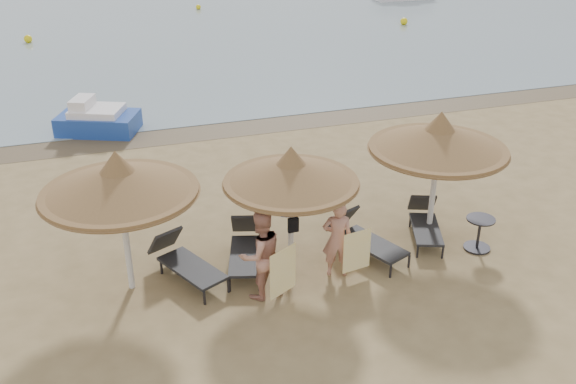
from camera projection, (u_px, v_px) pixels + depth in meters
name	position (u px, v px, depth m)	size (l,w,h in m)	color
ground	(283.00, 289.00, 13.28)	(160.00, 160.00, 0.00)	#9A8154
wet_sand_strip	(198.00, 132.00, 21.29)	(200.00, 1.60, 0.01)	brown
palapa_left	(119.00, 181.00, 12.25)	(3.10, 3.10, 3.07)	silver
palapa_center	(291.00, 172.00, 13.08)	(2.85, 2.85, 2.82)	silver
palapa_right	(439.00, 139.00, 14.13)	(3.13, 3.13, 3.10)	silver
lounger_far_left	(184.00, 260.00, 13.51)	(1.48, 2.11, 0.91)	#242328
lounger_near_left	(246.00, 246.00, 14.01)	(1.21, 2.13, 0.91)	#242328
lounger_near_right	(364.00, 237.00, 14.39)	(1.39, 2.11, 0.90)	#242328
lounger_far_right	(425.00, 221.00, 15.08)	(1.24, 1.95, 0.83)	#242328
side_table	(479.00, 235.00, 14.55)	(0.65, 0.65, 0.78)	#242328
person_left	(261.00, 248.00, 12.60)	(1.02, 0.67, 2.23)	tan
person_right	(338.00, 233.00, 13.33)	(0.93, 0.61, 2.03)	tan
towel_left	(283.00, 272.00, 12.57)	(0.65, 0.38, 1.03)	yellow
towel_right	(357.00, 251.00, 13.38)	(0.67, 0.13, 0.94)	yellow
bag_patterned	(288.00, 208.00, 13.64)	(0.34, 0.22, 0.40)	silver
bag_dark	(293.00, 225.00, 13.45)	(0.23, 0.09, 0.32)	black
pedal_boat	(97.00, 120.00, 21.14)	(2.90, 2.35, 1.17)	#1E43A3
buoy_left	(28.00, 39.00, 32.46)	(0.40, 0.40, 0.40)	yellow
buoy_mid	(198.00, 7.00, 40.47)	(0.31, 0.31, 0.31)	yellow
buoy_right	(404.00, 21.00, 36.30)	(0.41, 0.41, 0.41)	yellow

